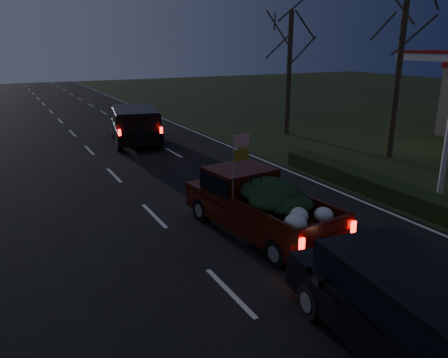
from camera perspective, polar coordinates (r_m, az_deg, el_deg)
name	(u,v)px	position (r m, az deg, el deg)	size (l,w,h in m)	color
ground	(230,293)	(9.81, 0.76, -14.64)	(120.00, 120.00, 0.00)	black
road_asphalt	(230,292)	(9.80, 0.76, -14.59)	(14.00, 120.00, 0.02)	black
hedge_row	(383,188)	(16.41, 20.08, -1.16)	(1.00, 10.00, 0.60)	black
bare_tree_mid	(405,16)	(21.87, 22.56, 19.06)	(3.60, 3.60, 8.50)	black
bare_tree_far	(290,43)	(26.35, 8.65, 17.14)	(3.60, 3.60, 7.00)	black
pickup_truck	(259,201)	(12.27, 4.53, -2.84)	(2.47, 5.18, 2.62)	#3D0F08
lead_suv	(135,122)	(24.17, -11.56, 7.32)	(3.17, 5.69, 1.54)	black
rear_suv	(417,309)	(8.04, 23.95, -15.27)	(2.62, 5.07, 1.39)	black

